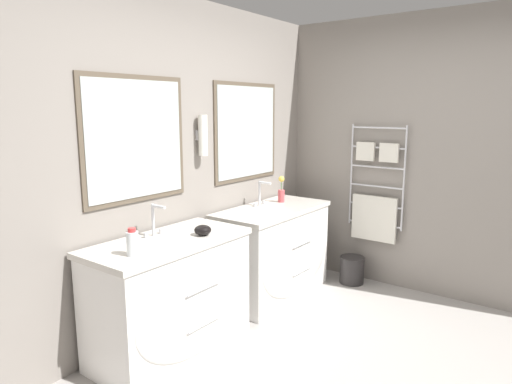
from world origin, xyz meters
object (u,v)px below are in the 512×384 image
Objects in this scene: vanity_left at (174,296)px; waste_bin at (352,269)px; vanity_right at (275,251)px; flower_vase at (281,191)px; toiletry_bottle at (132,243)px; amenity_bowl at (203,230)px.

vanity_left is 4.39× the size of waste_bin.
vanity_right is 4.39× the size of waste_bin.
vanity_left is 1.00× the size of vanity_right.
waste_bin is (2.00, -0.45, -0.29)m from vanity_left.
flower_vase is 1.09m from waste_bin.
flower_vase reaches higher than waste_bin.
vanity_right is 4.65× the size of flower_vase.
toiletry_bottle is at bearing 170.64° from waste_bin.
amenity_bowl is at bearing -171.40° from flower_vase.
flower_vase is at bearing 4.15° from vanity_left.
vanity_left is 0.62m from toiletry_bottle.
vanity_right is at bearing 4.73° from amenity_bowl.
amenity_bowl is 1.96m from waste_bin.
vanity_right is 9.50× the size of amenity_bowl.
vanity_right is (1.28, 0.00, 0.00)m from vanity_left.
vanity_left is 6.78× the size of toiletry_bottle.
vanity_left is 1.28m from vanity_right.
amenity_bowl is 1.34m from flower_vase.
toiletry_bottle reaches higher than vanity_left.
vanity_right is 0.59m from flower_vase.
vanity_left is at bearing -175.85° from flower_vase.
waste_bin is at bearing -50.68° from flower_vase.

